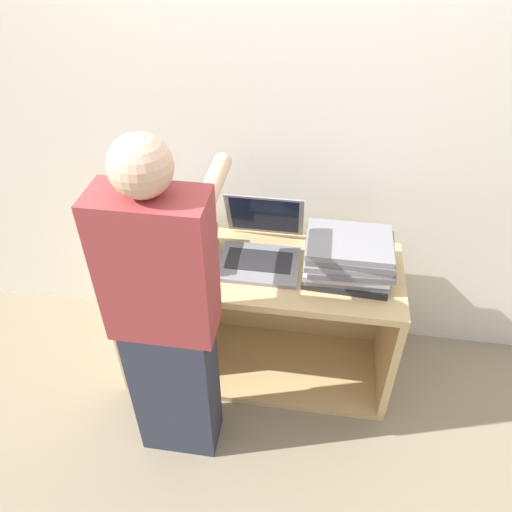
{
  "coord_description": "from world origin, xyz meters",
  "views": [
    {
      "loc": [
        0.25,
        -1.47,
        2.18
      ],
      "look_at": [
        0.0,
        0.19,
        0.83
      ],
      "focal_mm": 35.0,
      "sensor_mm": 36.0,
      "label": 1
    }
  ],
  "objects": [
    {
      "name": "cart",
      "position": [
        0.0,
        0.33,
        0.35
      ],
      "size": [
        1.32,
        0.53,
        0.71
      ],
      "color": "tan",
      "rests_on": "ground_plane"
    },
    {
      "name": "laptop_stack_left",
      "position": [
        -0.4,
        0.26,
        0.77
      ],
      "size": [
        0.38,
        0.3,
        0.13
      ],
      "color": "gray",
      "rests_on": "cart"
    },
    {
      "name": "wall_back",
      "position": [
        0.0,
        0.64,
        1.2
      ],
      "size": [
        8.0,
        0.05,
        2.4
      ],
      "color": "silver",
      "rests_on": "ground_plane"
    },
    {
      "name": "laptop_open",
      "position": [
        0.0,
        0.33,
        0.76
      ],
      "size": [
        0.37,
        0.39,
        0.28
      ],
      "color": "gray",
      "rests_on": "cart"
    },
    {
      "name": "ground_plane",
      "position": [
        0.0,
        0.0,
        0.0
      ],
      "size": [
        12.0,
        12.0,
        0.0
      ],
      "primitive_type": "plane",
      "color": "gray"
    },
    {
      "name": "laptop_stack_right",
      "position": [
        0.4,
        0.27,
        0.8
      ],
      "size": [
        0.4,
        0.3,
        0.19
      ],
      "color": "#232326",
      "rests_on": "cart"
    },
    {
      "name": "person",
      "position": [
        -0.29,
        -0.2,
        0.78
      ],
      "size": [
        0.4,
        0.52,
        1.55
      ],
      "color": "#2D3342",
      "rests_on": "ground_plane"
    }
  ]
}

